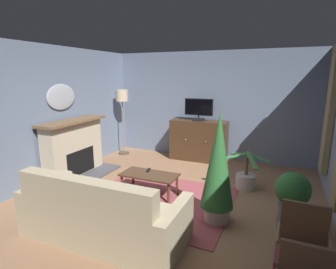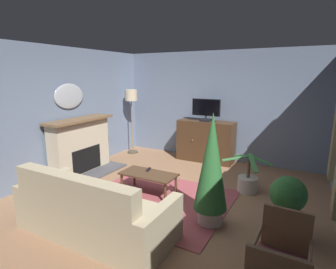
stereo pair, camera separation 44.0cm
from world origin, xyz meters
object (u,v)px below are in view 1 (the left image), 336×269
wall_mirror_oval (61,97)px  fireplace (75,150)px  side_chair_far_end (302,250)px  potted_plant_leafy_by_curtain (246,179)px  tv_cabinet (199,141)px  floor_lamp (122,102)px  television (199,109)px  tv_remote (148,170)px  sofa_floral (101,217)px  coffee_table (149,177)px  potted_plant_small_fern_corner (292,198)px  potted_plant_on_hearth_side (218,165)px

wall_mirror_oval → fireplace: bearing=-0.0°
fireplace → side_chair_far_end: bearing=-21.7°
fireplace → potted_plant_leafy_by_curtain: bearing=11.7°
tv_cabinet → side_chair_far_end: size_ratio=1.53×
wall_mirror_oval → potted_plant_leafy_by_curtain: 4.05m
floor_lamp → television: bearing=7.1°
tv_remote → sofa_floral: 1.58m
fireplace → tv_cabinet: (2.10, 2.10, -0.09)m
wall_mirror_oval → coffee_table: (2.15, -0.26, -1.32)m
tv_cabinet → tv_remote: tv_cabinet is taller
side_chair_far_end → floor_lamp: bearing=140.3°
floor_lamp → coffee_table: bearing=-48.1°
coffee_table → potted_plant_small_fern_corner: 2.32m
fireplace → television: (2.10, 2.05, 0.73)m
wall_mirror_oval → potted_plant_on_hearth_side: wall_mirror_oval is taller
coffee_table → television: bearing=85.2°
tv_remote → potted_plant_small_fern_corner: (2.40, -0.37, 0.06)m
side_chair_far_end → potted_plant_small_fern_corner: side_chair_far_end is taller
tv_cabinet → floor_lamp: (-2.03, -0.31, 0.93)m
wall_mirror_oval → coffee_table: wall_mirror_oval is taller
tv_cabinet → side_chair_far_end: bearing=-60.2°
tv_remote → sofa_floral: size_ratio=0.08×
sofa_floral → coffee_table: bearing=91.1°
wall_mirror_oval → television: bearing=41.1°
tv_remote → sofa_floral: bearing=-10.4°
television → side_chair_far_end: bearing=-59.8°
fireplace → floor_lamp: floor_lamp is taller
tv_remote → potted_plant_on_hearth_side: (1.40, -0.55, 0.46)m
potted_plant_on_hearth_side → potted_plant_leafy_by_curtain: potted_plant_on_hearth_side is taller
potted_plant_leafy_by_curtain → wall_mirror_oval: bearing=-169.1°
wall_mirror_oval → potted_plant_leafy_by_curtain: bearing=10.9°
fireplace → potted_plant_small_fern_corner: 4.24m
tv_remote → tv_cabinet: bearing=157.7°
potted_plant_on_hearth_side → potted_plant_leafy_by_curtain: 1.55m
television → coffee_table: television is taller
potted_plant_on_hearth_side → fireplace: bearing=168.5°
potted_plant_small_fern_corner → potted_plant_leafy_by_curtain: bearing=122.5°
potted_plant_leafy_by_curtain → potted_plant_on_hearth_side: bearing=-99.9°
potted_plant_leafy_by_curtain → floor_lamp: bearing=162.3°
television → coffee_table: 2.50m
fireplace → coffee_table: (1.90, -0.26, -0.22)m
side_chair_far_end → potted_plant_leafy_by_curtain: side_chair_far_end is taller
sofa_floral → potted_plant_on_hearth_side: bearing=38.6°
potted_plant_on_hearth_side → potted_plant_small_fern_corner: size_ratio=1.95×
side_chair_far_end → floor_lamp: size_ratio=0.52×
side_chair_far_end → tv_remote: bearing=147.1°
potted_plant_on_hearth_side → potted_plant_leafy_by_curtain: size_ratio=1.88×
fireplace → tv_cabinet: 2.97m
fireplace → side_chair_far_end: 4.60m
tv_remote → potted_plant_on_hearth_side: bearing=53.8°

